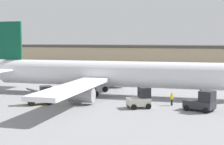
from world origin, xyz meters
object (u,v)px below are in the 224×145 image
(airplane, at_px, (106,74))
(belt_loader_truck, at_px, (41,96))
(ground_crew_worker, at_px, (172,99))
(pushback_tug, at_px, (202,102))
(baggage_tug, at_px, (140,99))

(airplane, height_order, belt_loader_truck, airplane)
(ground_crew_worker, height_order, pushback_tug, pushback_tug)
(ground_crew_worker, height_order, belt_loader_truck, belt_loader_truck)
(airplane, distance_m, belt_loader_truck, 11.51)
(ground_crew_worker, height_order, baggage_tug, baggage_tug)
(airplane, distance_m, baggage_tug, 11.31)
(airplane, distance_m, pushback_tug, 16.74)
(baggage_tug, bearing_deg, belt_loader_truck, 154.33)
(ground_crew_worker, relative_size, belt_loader_truck, 0.46)
(airplane, relative_size, baggage_tug, 13.09)
(belt_loader_truck, bearing_deg, pushback_tug, -33.22)
(airplane, bearing_deg, pushback_tug, -31.14)
(baggage_tug, relative_size, pushback_tug, 0.87)
(airplane, xyz_separation_m, baggage_tug, (7.83, -7.90, -2.03))
(baggage_tug, bearing_deg, ground_crew_worker, 6.64)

